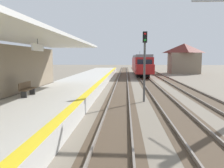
# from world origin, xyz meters

# --- Properties ---
(station_platform) EXTENTS (5.00, 80.00, 0.91)m
(station_platform) POSITION_xyz_m (-2.50, 16.00, 0.45)
(station_platform) COLOR #B7B5AD
(station_platform) RESTS_ON ground
(track_pair_nearest_platform) EXTENTS (2.34, 120.00, 0.16)m
(track_pair_nearest_platform) POSITION_xyz_m (1.90, 20.00, 0.05)
(track_pair_nearest_platform) COLOR #4C3D2D
(track_pair_nearest_platform) RESTS_ON ground
(track_pair_middle) EXTENTS (2.34, 120.00, 0.16)m
(track_pair_middle) POSITION_xyz_m (5.30, 20.00, 0.05)
(track_pair_middle) COLOR #4C3D2D
(track_pair_middle) RESTS_ON ground
(track_pair_far_side) EXTENTS (2.34, 120.00, 0.16)m
(track_pair_far_side) POSITION_xyz_m (8.70, 20.00, 0.05)
(track_pair_far_side) COLOR #4C3D2D
(track_pair_far_side) RESTS_ON ground
(approaching_train) EXTENTS (2.93, 19.60, 4.76)m
(approaching_train) POSITION_xyz_m (5.30, 44.61, 2.18)
(approaching_train) COLOR maroon
(approaching_train) RESTS_ON ground
(rail_signal_post) EXTENTS (0.32, 0.34, 5.20)m
(rail_signal_post) POSITION_xyz_m (3.73, 17.66, 3.19)
(rail_signal_post) COLOR #4C4C4C
(rail_signal_post) RESTS_ON ground
(platform_bench) EXTENTS (0.45, 1.60, 0.88)m
(platform_bench) POSITION_xyz_m (-3.82, 14.44, 1.37)
(platform_bench) COLOR brown
(platform_bench) RESTS_ON station_platform
(distant_trackside_house) EXTENTS (6.60, 5.28, 6.40)m
(distant_trackside_house) POSITION_xyz_m (14.77, 49.55, 3.34)
(distant_trackside_house) COLOR #7F705B
(distant_trackside_house) RESTS_ON ground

